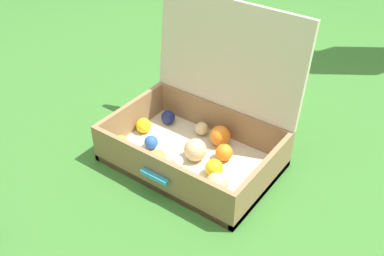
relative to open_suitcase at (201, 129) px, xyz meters
name	(u,v)px	position (x,y,z in m)	size (l,w,h in m)	color
ground_plane	(195,171)	(0.04, -0.09, -0.12)	(16.00, 16.00, 0.00)	#336B28
open_suitcase	(201,129)	(0.00, 0.00, 0.00)	(0.60, 0.48, 0.55)	beige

